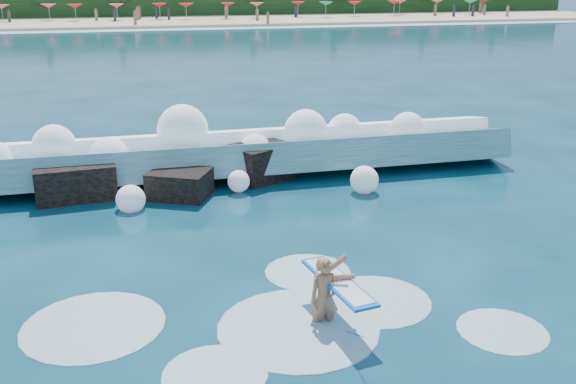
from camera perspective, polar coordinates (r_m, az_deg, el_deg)
name	(u,v)px	position (r m, az deg, el deg)	size (l,w,h in m)	color
ground	(244,277)	(14.27, -3.92, -7.58)	(200.00, 200.00, 0.00)	#072E3A
beach	(139,22)	(90.83, -13.14, 14.51)	(140.00, 20.00, 0.40)	tan
wet_band	(141,30)	(79.87, -12.90, 13.88)	(140.00, 5.00, 0.08)	silver
treeline	(135,1)	(100.69, -13.41, 16.19)	(140.00, 4.00, 5.00)	black
breaking_wave	(213,157)	(21.31, -6.69, 3.12)	(20.10, 3.06, 1.73)	teal
rock_cluster	(165,177)	(20.07, -10.87, 1.36)	(8.10, 3.29, 1.33)	black
surfer_with_board	(328,294)	(12.25, 3.53, -9.08)	(1.03, 2.86, 1.64)	#A7704E
wave_spray	(205,143)	(21.08, -7.36, 4.36)	(14.81, 4.73, 2.43)	white
surf_foam	(267,320)	(12.62, -1.86, -11.31)	(9.67, 5.23, 0.16)	silver
beach_umbrellas	(136,5)	(92.96, -13.36, 15.86)	(109.49, 5.99, 0.50)	#E24268
beachgoers	(137,16)	(87.60, -13.24, 14.96)	(106.16, 12.00, 1.91)	#3F332D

